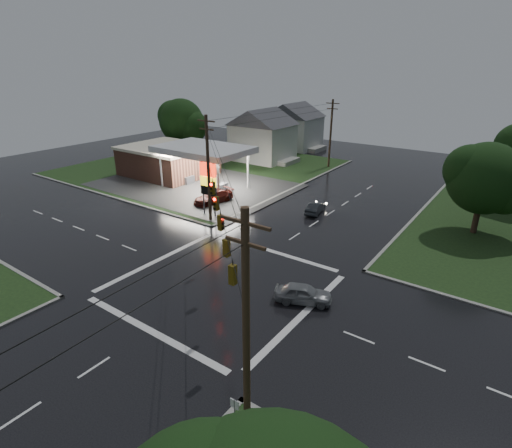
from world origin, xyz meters
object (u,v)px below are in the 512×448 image
Objects in this scene: utility_pole_se at (246,331)px; tree_nw_behind at (182,121)px; house_far at (294,125)px; car_north at (315,208)px; tree_ne_near at (487,179)px; utility_pole_n at (331,133)px; pylon_sign at (208,180)px; house_near at (263,134)px; car_crossing at (303,293)px; utility_pole_nw at (208,168)px; gas_station at (173,159)px; car_pump at (213,197)px.

utility_pole_se reaches higher than tree_nw_behind.
car_north is (20.56, -30.06, -3.79)m from house_far.
tree_ne_near is (36.09, -26.01, 1.16)m from house_far.
utility_pole_n is at bearing 111.80° from utility_pole_se.
pylon_sign is 12.24m from car_north.
pylon_sign is at bearing 135.00° from utility_pole_se.
utility_pole_n is at bearing -77.18° from car_north.
house_near is at bearing 158.24° from tree_ne_near.
pylon_sign is at bearing 37.63° from car_crossing.
utility_pole_n is at bearing 90.00° from utility_pole_nw.
car_crossing is (15.74, -36.54, -4.78)m from utility_pole_n.
tree_ne_near is (39.82, 2.29, 3.01)m from gas_station.
gas_station is 2.50× the size of utility_pole_n.
house_near is (-11.45, -2.00, -1.06)m from utility_pole_n.
utility_pole_nw reaches higher than tree_nw_behind.
house_near is 26.89m from car_north.
tree_ne_near reaches higher than car_crossing.
house_near and house_far have the same top height.
utility_pole_nw reaches higher than house_near.
utility_pole_se is 58.64m from tree_nw_behind.
car_crossing is at bearing -35.45° from tree_nw_behind.
utility_pole_nw is 2.73× the size of car_crossing.
utility_pole_nw reaches higher than pylon_sign.
tree_nw_behind is at bearing 140.13° from pylon_sign.
car_north is (8.11, -20.06, -4.85)m from utility_pole_n.
house_far is at bearing 107.92° from utility_pole_nw.
utility_pole_n is at bearing -38.77° from house_far.
utility_pole_n is 28.55m from tree_ne_near.
tree_nw_behind is at bearing -161.79° from utility_pole_n.
house_near is 37.80m from tree_ne_near.
car_crossing is (27.19, -34.54, -3.72)m from house_near.
house_near is 23.68m from car_pump.
house_near is at bearing 112.28° from pylon_sign.
tree_nw_behind is 48.65m from tree_ne_near.
gas_station is 19.38m from utility_pole_nw.
car_pump is at bearing 125.54° from pylon_sign.
gas_station is 5.12× the size of car_pump.
utility_pole_n is 11.67m from house_near.
gas_station is 4.37× the size of pylon_sign.
utility_pole_n is 1.05× the size of tree_nw_behind.
pylon_sign is 5.40m from car_pump.
house_far is (3.73, 28.30, 1.86)m from gas_station.
tree_nw_behind is (-24.34, -8.01, 0.71)m from utility_pole_n.
car_crossing is (-3.26, 10.96, -5.03)m from utility_pole_se.
utility_pole_nw is at bearing -40.10° from tree_nw_behind.
tree_nw_behind is at bearing 154.46° from car_pump.
tree_nw_behind reaches higher than tree_ne_near.
house_near is 2.96× the size of car_north.
car_north is at bearing 0.84° from car_crossing.
utility_pole_n is 16.00m from house_far.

